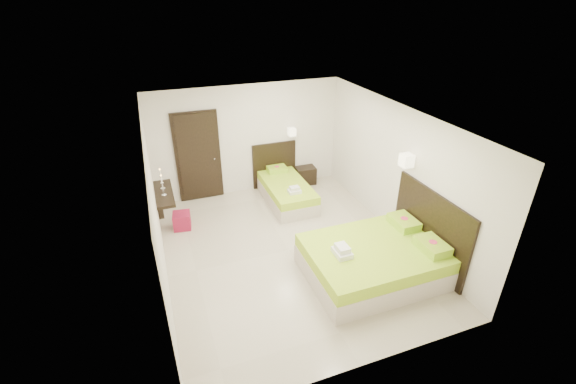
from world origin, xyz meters
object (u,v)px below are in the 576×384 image
object	(u,v)px
bed_double	(377,258)
ottoman	(182,221)
bed_single	(286,189)
nightstand	(305,175)

from	to	relation	value
bed_double	ottoman	bearing A→B (deg)	138.31
bed_single	nightstand	size ratio (longest dim) A/B	3.71
bed_single	ottoman	size ratio (longest dim) A/B	5.32
nightstand	bed_single	bearing A→B (deg)	-134.42
bed_single	nightstand	bearing A→B (deg)	41.86
bed_single	ottoman	xyz separation A→B (m)	(-2.45, -0.39, -0.10)
ottoman	bed_single	bearing A→B (deg)	9.09
bed_double	ottoman	world-z (taller)	bed_double
nightstand	bed_double	bearing A→B (deg)	-89.53
bed_double	ottoman	distance (m)	4.04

